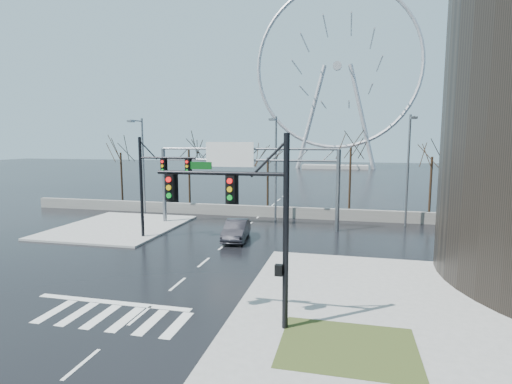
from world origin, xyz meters
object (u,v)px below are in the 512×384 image
(signal_mast_far, at_px, (154,178))
(signal_mast_near, at_px, (252,212))
(ferris_wheel, at_px, (337,73))
(car, at_px, (236,230))
(sign_gantry, at_px, (242,169))

(signal_mast_far, bearing_deg, signal_mast_near, -49.74)
(signal_mast_far, height_order, ferris_wheel, ferris_wheel)
(signal_mast_near, height_order, car, signal_mast_near)
(signal_mast_near, height_order, ferris_wheel, ferris_wheel)
(ferris_wheel, bearing_deg, sign_gantry, -93.84)
(signal_mast_near, bearing_deg, car, 108.44)
(signal_mast_near, distance_m, signal_mast_far, 17.03)
(signal_mast_far, relative_size, sign_gantry, 0.49)
(ferris_wheel, xyz_separation_m, car, (-4.59, -84.85, -25.36))
(sign_gantry, relative_size, car, 3.46)
(car, bearing_deg, ferris_wheel, 80.80)
(ferris_wheel, bearing_deg, car, -93.09)
(car, bearing_deg, signal_mast_far, -175.41)
(signal_mast_far, bearing_deg, ferris_wheel, 82.80)
(sign_gantry, relative_size, ferris_wheel, 0.32)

